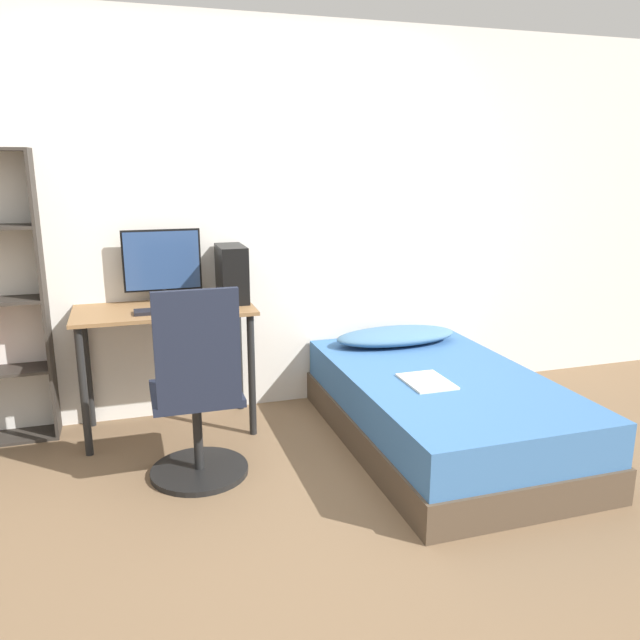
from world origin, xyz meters
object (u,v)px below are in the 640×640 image
Objects in this scene: bed at (441,409)px; keyboard at (173,310)px; monitor at (162,263)px; office_chair at (198,407)px; pc_tower at (232,274)px.

bed is 1.68m from keyboard.
monitor is at bearing 95.67° from keyboard.
office_chair is 2.42× the size of keyboard.
keyboard is 1.24× the size of pc_tower.
monitor is 1.08× the size of keyboard.
keyboard is at bearing -153.89° from pc_tower.
keyboard reaches higher than bed.
pc_tower is at bearing 67.18° from office_chair.
pc_tower is (0.41, -0.08, -0.07)m from monitor.
keyboard is (-0.06, 0.58, 0.38)m from office_chair.
monitor is 0.36m from keyboard.
bed is at bearing -34.26° from pc_tower.
office_chair is 1.00m from pc_tower.
bed is 4.27× the size of keyboard.
office_chair is 3.01× the size of pc_tower.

